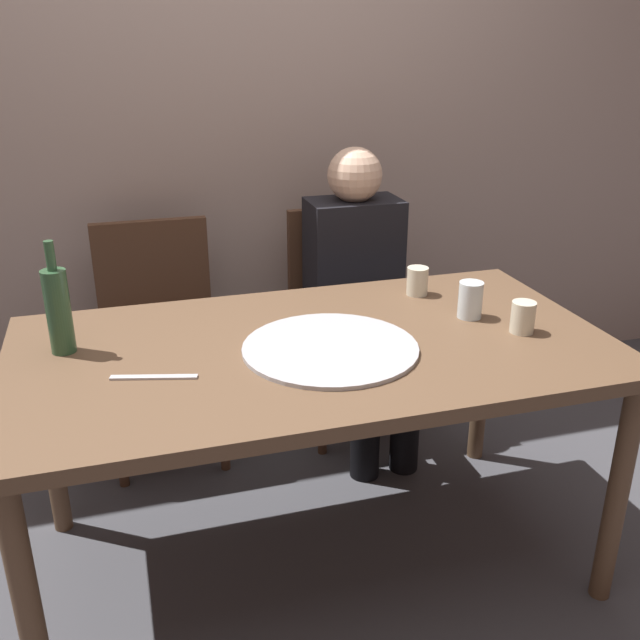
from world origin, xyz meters
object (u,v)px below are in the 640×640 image
Objects in this scene: dining_table at (314,367)px; tumbler_near at (470,300)px; pizza_tray at (330,348)px; guest_in_sweater at (360,288)px; chair_right at (348,305)px; tumbler_far at (417,281)px; table_knife at (154,377)px; wine_glass at (523,317)px; wine_bottle at (58,309)px; chair_left at (159,326)px.

tumbler_near reaches higher than dining_table.
pizza_tray is 0.42× the size of guest_in_sweater.
guest_in_sweater is (0.00, -0.15, 0.13)m from chair_right.
tumbler_far is at bearing 40.02° from pizza_tray.
chair_right is at bearing -90.00° from guest_in_sweater.
table_knife is (-0.89, -0.38, -0.04)m from tumbler_far.
tumbler_near is 1.21× the size of wine_glass.
dining_table is 5.35× the size of wine_bottle.
dining_table is 18.06× the size of wine_glass.
tumbler_far is at bearing 96.83° from guest_in_sweater.
guest_in_sweater is at bearing 60.87° from dining_table.
wine_glass is (0.16, -0.38, -0.00)m from tumbler_far.
tumbler_far is 0.42× the size of table_knife.
table_knife is 0.24× the size of chair_left.
chair_right is (0.39, 0.85, -0.17)m from dining_table.
pizza_tray is at bearing 68.42° from chair_right.
wine_glass is at bearing -8.71° from dining_table.
pizza_tray reaches higher than dining_table.
dining_table is 3.45× the size of pizza_tray.
guest_in_sweater is (1.06, 0.56, -0.24)m from wine_bottle.
chair_right is at bearing 63.32° from table_knife.
chair_right is at bearing 102.73° from wine_glass.
chair_left and chair_right have the same top height.
pizza_tray is at bearing 19.26° from table_knife.
wine_bottle reaches higher than table_knife.
guest_in_sweater is at bearing 96.83° from tumbler_far.
wine_glass is at bearing 136.16° from chair_left.
pizza_tray is 2.21× the size of table_knife.
table_knife is 0.98m from chair_left.
tumbler_near is (1.18, -0.09, -0.07)m from wine_bottle.
wine_bottle reaches higher than pizza_tray.
chair_left is at bearing 145.44° from tumbler_far.
guest_in_sweater is (-0.21, 0.79, -0.16)m from wine_glass.
tumbler_near is 1.23m from chair_left.
wine_bottle is at bearing -172.58° from tumbler_far.
wine_bottle is 0.35× the size of chair_left.
wine_bottle is at bearing 67.74° from chair_left.
wine_bottle reaches higher than chair_right.
tumbler_far is at bearing 95.01° from chair_right.
chair_right is (0.36, 0.91, -0.25)m from pizza_tray.
wine_bottle is 1.30m from wine_glass.
chair_right is at bearing 65.38° from dining_table.
chair_right reaches higher than table_knife.
pizza_tray is at bearing -15.78° from wine_bottle.
chair_right is at bearing 98.67° from tumbler_near.
dining_table is 0.53m from tumbler_near.
chair_right is (-0.12, 0.80, -0.30)m from tumbler_near.
wine_bottle is 1.42× the size of table_knife.
wine_glass is at bearing -10.47° from wine_bottle.
pizza_tray is 0.50m from tumbler_near.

